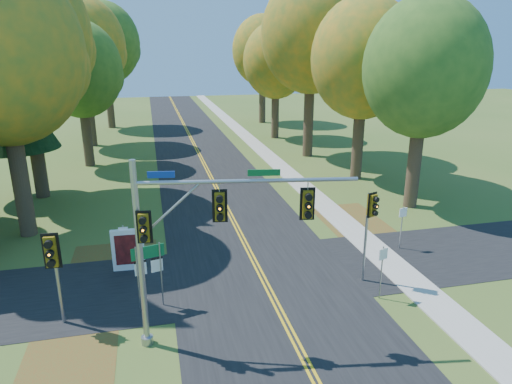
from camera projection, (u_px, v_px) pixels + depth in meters
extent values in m
plane|color=#39581F|center=(272.00, 297.00, 18.67)|extent=(160.00, 160.00, 0.00)
cube|color=black|center=(272.00, 296.00, 18.67)|extent=(8.00, 160.00, 0.02)
cube|color=black|center=(261.00, 274.00, 20.52)|extent=(60.00, 6.00, 0.02)
cube|color=gold|center=(270.00, 296.00, 18.64)|extent=(0.10, 160.00, 0.01)
cube|color=gold|center=(274.00, 296.00, 18.68)|extent=(0.10, 160.00, 0.01)
cube|color=#9E998E|center=(408.00, 279.00, 20.01)|extent=(1.60, 160.00, 0.06)
cube|color=brown|center=(113.00, 269.00, 20.96)|extent=(4.00, 6.00, 0.00)
cube|color=brown|center=(361.00, 228.00, 25.71)|extent=(3.50, 8.00, 0.00)
cube|color=brown|center=(66.00, 374.00, 14.25)|extent=(3.00, 5.00, 0.00)
cylinder|color=#38281C|center=(20.00, 175.00, 23.82)|extent=(0.86, 0.86, 6.75)
sphere|color=orange|center=(43.00, 67.00, 23.64)|extent=(4.80, 4.80, 4.80)
cylinder|color=#38281C|center=(415.00, 160.00, 28.31)|extent=(0.83, 0.83, 6.08)
ellipsoid|color=#4E7825|center=(425.00, 67.00, 26.62)|extent=(7.20, 7.20, 8.28)
sphere|color=#4E7825|center=(434.00, 78.00, 28.15)|extent=(4.32, 4.32, 4.32)
sphere|color=#4E7825|center=(413.00, 55.00, 25.45)|extent=(3.96, 3.96, 3.96)
cylinder|color=#38281C|center=(35.00, 143.00, 29.98)|extent=(0.89, 0.89, 7.42)
ellipsoid|color=orange|center=(19.00, 35.00, 27.93)|extent=(8.60, 8.60, 9.89)
sphere|color=orange|center=(55.00, 49.00, 29.76)|extent=(5.16, 5.16, 5.16)
cylinder|color=#38281C|center=(358.00, 138.00, 34.45)|extent=(0.84, 0.84, 6.30)
ellipsoid|color=orange|center=(364.00, 58.00, 32.68)|extent=(7.60, 7.60, 8.74)
sphere|color=orange|center=(375.00, 68.00, 34.30)|extent=(4.56, 4.56, 4.56)
sphere|color=orange|center=(352.00, 47.00, 31.45)|extent=(4.18, 4.18, 4.18)
cylinder|color=#38281C|center=(87.00, 133.00, 38.34)|extent=(0.81, 0.81, 5.62)
ellipsoid|color=#4E7825|center=(79.00, 69.00, 36.75)|extent=(6.80, 6.80, 7.82)
sphere|color=#4E7825|center=(99.00, 77.00, 38.20)|extent=(4.08, 4.08, 4.08)
sphere|color=#4E7825|center=(61.00, 61.00, 35.66)|extent=(3.74, 3.74, 3.74)
cylinder|color=#38281C|center=(309.00, 115.00, 41.51)|extent=(0.90, 0.90, 7.65)
ellipsoid|color=orange|center=(311.00, 35.00, 39.41)|extent=(8.80, 8.80, 10.12)
sphere|color=orange|center=(324.00, 45.00, 41.28)|extent=(5.28, 5.28, 5.28)
sphere|color=orange|center=(298.00, 23.00, 37.99)|extent=(4.84, 4.84, 4.84)
cylinder|color=#38281C|center=(90.00, 111.00, 46.07)|extent=(0.87, 0.87, 6.98)
ellipsoid|color=orange|center=(82.00, 45.00, 44.13)|extent=(8.20, 8.20, 9.43)
sphere|color=orange|center=(102.00, 54.00, 45.87)|extent=(4.92, 4.92, 4.92)
sphere|color=orange|center=(64.00, 36.00, 42.80)|extent=(4.51, 4.51, 4.51)
cylinder|color=#38281C|center=(275.00, 111.00, 50.19)|extent=(0.82, 0.82, 5.85)
ellipsoid|color=orange|center=(276.00, 61.00, 48.55)|extent=(7.00, 7.00, 8.05)
sphere|color=orange|center=(285.00, 67.00, 50.04)|extent=(4.20, 4.20, 4.20)
sphere|color=orange|center=(266.00, 54.00, 47.42)|extent=(3.85, 3.85, 3.85)
cylinder|color=#38281C|center=(109.00, 98.00, 56.40)|extent=(0.88, 0.88, 7.20)
ellipsoid|color=#4E7825|center=(104.00, 43.00, 54.40)|extent=(8.40, 8.40, 9.66)
sphere|color=#4E7825|center=(120.00, 50.00, 56.19)|extent=(5.04, 5.04, 5.04)
sphere|color=#4E7825|center=(90.00, 35.00, 53.05)|extent=(4.62, 4.62, 4.62)
cylinder|color=#38281C|center=(262.00, 98.00, 60.26)|extent=(0.85, 0.85, 6.53)
ellipsoid|color=orange|center=(262.00, 50.00, 58.44)|extent=(7.80, 7.80, 8.97)
sphere|color=orange|center=(272.00, 57.00, 60.10)|extent=(4.68, 4.68, 4.68)
sphere|color=orange|center=(253.00, 44.00, 57.18)|extent=(4.29, 4.29, 4.29)
cylinder|color=#38281C|center=(20.00, 174.00, 30.15)|extent=(0.50, 0.50, 3.42)
cone|color=black|center=(9.00, 106.00, 28.79)|extent=(5.60, 5.60, 5.45)
cylinder|color=#97999F|center=(140.00, 258.00, 14.73)|extent=(0.20, 0.20, 6.52)
cylinder|color=#97999F|center=(147.00, 340.00, 15.68)|extent=(0.41, 0.41, 0.28)
cylinder|color=#97999F|center=(248.00, 181.00, 14.20)|extent=(6.92, 1.24, 0.13)
cylinder|color=#97999F|center=(169.00, 211.00, 14.32)|extent=(2.09, 0.42, 1.92)
cylinder|color=#97999F|center=(219.00, 187.00, 14.19)|extent=(0.04, 0.04, 0.34)
cube|color=#72590C|center=(220.00, 206.00, 14.39)|extent=(0.36, 0.33, 0.93)
cube|color=black|center=(220.00, 206.00, 14.39)|extent=(0.48, 0.10, 1.10)
sphere|color=orange|center=(220.00, 208.00, 14.18)|extent=(0.17, 0.17, 0.17)
cylinder|color=black|center=(220.00, 199.00, 14.09)|extent=(0.24, 0.18, 0.22)
cylinder|color=black|center=(220.00, 208.00, 14.18)|extent=(0.24, 0.18, 0.22)
cylinder|color=black|center=(220.00, 217.00, 14.27)|extent=(0.24, 0.18, 0.22)
cylinder|color=#97999F|center=(308.00, 185.00, 14.38)|extent=(0.04, 0.04, 0.34)
cube|color=#72590C|center=(307.00, 204.00, 14.58)|extent=(0.36, 0.33, 0.93)
cube|color=black|center=(307.00, 204.00, 14.58)|extent=(0.48, 0.10, 1.10)
sphere|color=orange|center=(308.00, 206.00, 14.37)|extent=(0.17, 0.17, 0.17)
cylinder|color=black|center=(309.00, 197.00, 14.28)|extent=(0.24, 0.18, 0.22)
cylinder|color=black|center=(308.00, 206.00, 14.37)|extent=(0.24, 0.18, 0.22)
cylinder|color=black|center=(308.00, 215.00, 14.46)|extent=(0.24, 0.18, 0.22)
cube|color=#72590C|center=(144.00, 227.00, 14.27)|extent=(0.36, 0.33, 0.93)
cube|color=black|center=(144.00, 227.00, 14.27)|extent=(0.48, 0.10, 1.10)
sphere|color=orange|center=(143.00, 230.00, 14.07)|extent=(0.17, 0.17, 0.17)
cylinder|color=black|center=(142.00, 221.00, 13.98)|extent=(0.24, 0.18, 0.22)
cylinder|color=black|center=(143.00, 230.00, 14.07)|extent=(0.24, 0.18, 0.22)
cylinder|color=black|center=(144.00, 239.00, 14.16)|extent=(0.24, 0.18, 0.22)
cube|color=navy|center=(161.00, 175.00, 13.94)|extent=(0.83, 0.17, 0.20)
cube|color=#0C5926|center=(264.00, 173.00, 14.16)|extent=(1.02, 0.20, 0.20)
cylinder|color=gray|center=(366.00, 238.00, 19.35)|extent=(0.11, 0.11, 4.02)
cube|color=#72590C|center=(372.00, 205.00, 18.71)|extent=(0.39, 0.36, 0.91)
cube|color=black|center=(372.00, 205.00, 18.71)|extent=(0.46, 0.19, 1.08)
sphere|color=orange|center=(376.00, 206.00, 18.54)|extent=(0.16, 0.16, 0.16)
cylinder|color=black|center=(376.00, 200.00, 18.45)|extent=(0.26, 0.21, 0.22)
cylinder|color=black|center=(376.00, 206.00, 18.54)|extent=(0.26, 0.21, 0.22)
cylinder|color=black|center=(375.00, 213.00, 18.63)|extent=(0.26, 0.21, 0.22)
cylinder|color=gray|center=(58.00, 279.00, 16.38)|extent=(0.13, 0.13, 3.59)
cube|color=#72590C|center=(52.00, 251.00, 15.77)|extent=(0.40, 0.36, 1.12)
cube|color=black|center=(52.00, 251.00, 15.77)|extent=(0.58, 0.07, 1.32)
sphere|color=orange|center=(50.00, 254.00, 15.53)|extent=(0.20, 0.20, 0.20)
cylinder|color=black|center=(48.00, 244.00, 15.42)|extent=(0.28, 0.19, 0.27)
cylinder|color=black|center=(50.00, 254.00, 15.53)|extent=(0.28, 0.19, 0.27)
cylinder|color=black|center=(51.00, 264.00, 15.64)|extent=(0.28, 0.19, 0.27)
cylinder|color=gray|center=(138.00, 280.00, 17.24)|extent=(0.05, 0.05, 2.70)
cylinder|color=gray|center=(161.00, 275.00, 17.64)|extent=(0.05, 0.05, 2.70)
cube|color=#0D602F|center=(148.00, 252.00, 17.15)|extent=(1.23, 0.34, 0.49)
cube|color=silver|center=(148.00, 252.00, 17.15)|extent=(1.05, 0.27, 0.07)
cube|color=silver|center=(141.00, 269.00, 17.20)|extent=(0.45, 0.15, 0.49)
cube|color=black|center=(140.00, 262.00, 17.11)|extent=(0.44, 0.11, 0.09)
cube|color=silver|center=(157.00, 266.00, 17.48)|extent=(0.45, 0.15, 0.49)
cube|color=black|center=(156.00, 259.00, 17.39)|extent=(0.44, 0.11, 0.09)
cube|color=white|center=(128.00, 250.00, 20.62)|extent=(1.44, 0.26, 1.98)
cube|color=maroon|center=(128.00, 250.00, 20.50)|extent=(1.10, 0.07, 1.43)
cube|color=white|center=(117.00, 267.00, 20.78)|extent=(0.09, 0.09, 0.33)
cube|color=white|center=(142.00, 265.00, 20.97)|extent=(0.09, 0.09, 0.33)
cylinder|color=gray|center=(401.00, 228.00, 22.77)|extent=(0.05, 0.05, 2.26)
cube|color=white|center=(403.00, 212.00, 22.50)|extent=(0.43, 0.09, 0.46)
cylinder|color=gray|center=(381.00, 273.00, 18.20)|extent=(0.05, 0.05, 2.29)
cube|color=silver|center=(383.00, 254.00, 17.93)|extent=(0.43, 0.16, 0.47)
cylinder|color=gray|center=(125.00, 248.00, 20.59)|extent=(0.05, 0.05, 2.18)
cube|color=white|center=(123.00, 232.00, 20.32)|extent=(0.42, 0.04, 0.45)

